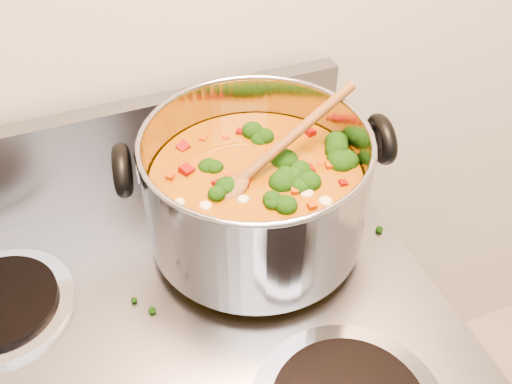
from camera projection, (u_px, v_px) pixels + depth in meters
stockpot at (256, 191)px, 0.76m from camera, size 0.36×0.30×0.18m
wooden_spoon at (262, 162)px, 0.74m from camera, size 0.24×0.10×0.10m
cooktop_crumbs at (298, 228)px, 0.83m from camera, size 0.30×0.36×0.01m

